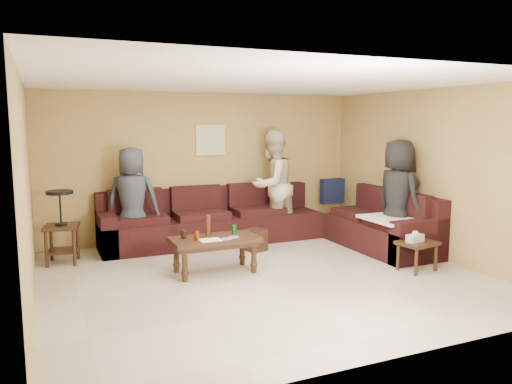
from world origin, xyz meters
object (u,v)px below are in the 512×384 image
(person_left, at_px, (133,200))
(person_middle, at_px, (272,185))
(coffee_table, at_px, (215,243))
(end_table_left, at_px, (61,226))
(waste_bin, at_px, (255,240))
(side_table_right, at_px, (417,245))
(person_right, at_px, (398,197))
(sectional_sofa, at_px, (271,226))

(person_left, bearing_deg, person_middle, -158.74)
(coffee_table, height_order, person_middle, person_middle)
(end_table_left, height_order, waste_bin, end_table_left)
(side_table_right, height_order, person_left, person_left)
(side_table_right, bearing_deg, waste_bin, 130.21)
(waste_bin, distance_m, person_right, 2.29)
(sectional_sofa, relative_size, person_middle, 2.48)
(side_table_right, height_order, person_middle, person_middle)
(waste_bin, distance_m, person_middle, 1.14)
(waste_bin, relative_size, person_right, 0.20)
(coffee_table, distance_m, side_table_right, 2.73)
(person_left, bearing_deg, sectional_sofa, -169.34)
(side_table_right, relative_size, person_right, 0.32)
(waste_bin, xyz_separation_m, person_left, (-1.76, 0.68, 0.65))
(sectional_sofa, bearing_deg, coffee_table, -141.41)
(sectional_sofa, bearing_deg, person_middle, 63.59)
(person_middle, xyz_separation_m, person_right, (1.34, -1.64, -0.06))
(sectional_sofa, bearing_deg, person_left, 167.64)
(side_table_right, height_order, waste_bin, side_table_right)
(end_table_left, height_order, side_table_right, end_table_left)
(sectional_sofa, distance_m, person_left, 2.25)
(waste_bin, bearing_deg, coffee_table, -138.20)
(sectional_sofa, distance_m, coffee_table, 1.72)
(side_table_right, bearing_deg, person_right, 67.87)
(sectional_sofa, bearing_deg, side_table_right, -60.08)
(waste_bin, bearing_deg, end_table_left, 171.12)
(person_left, distance_m, person_right, 4.06)
(sectional_sofa, height_order, person_right, person_right)
(coffee_table, relative_size, end_table_left, 1.11)
(waste_bin, bearing_deg, person_left, 158.85)
(sectional_sofa, distance_m, end_table_left, 3.21)
(coffee_table, relative_size, person_middle, 0.62)
(end_table_left, relative_size, person_left, 0.64)
(person_left, relative_size, person_middle, 0.88)
(sectional_sofa, relative_size, person_right, 2.65)
(waste_bin, distance_m, person_left, 2.00)
(side_table_right, xyz_separation_m, waste_bin, (-1.58, 1.86, -0.19))
(end_table_left, relative_size, side_table_right, 1.90)
(sectional_sofa, height_order, person_middle, person_middle)
(coffee_table, bearing_deg, side_table_right, -21.67)
(sectional_sofa, xyz_separation_m, waste_bin, (-0.38, -0.21, -0.15))
(coffee_table, bearing_deg, waste_bin, 41.80)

